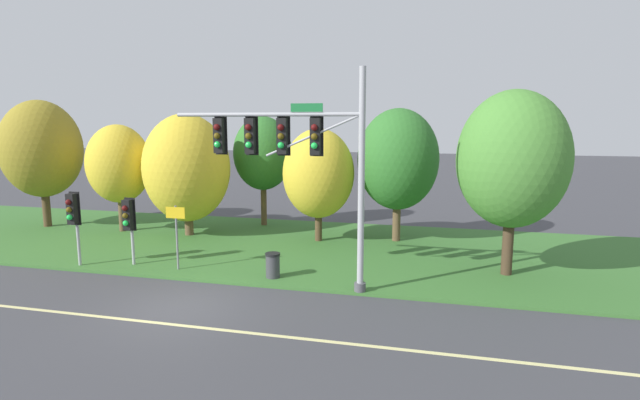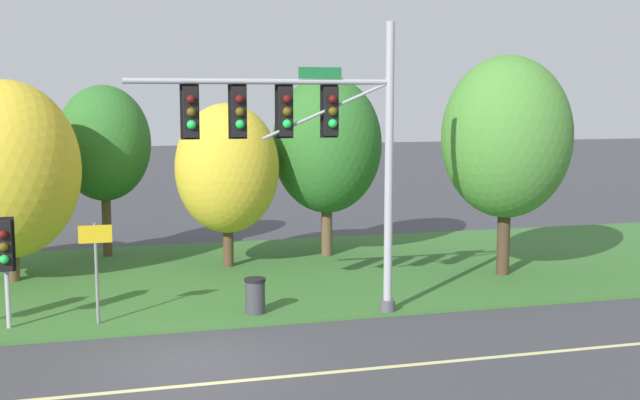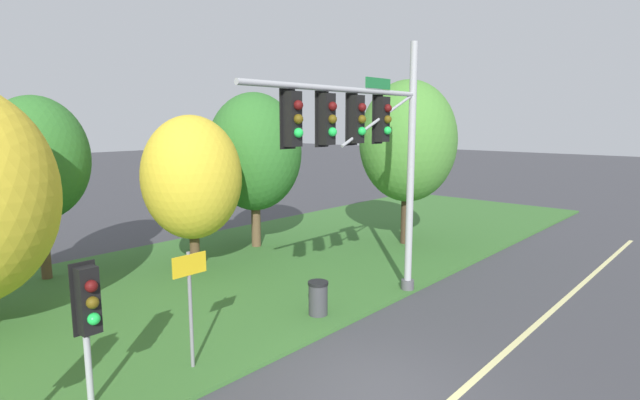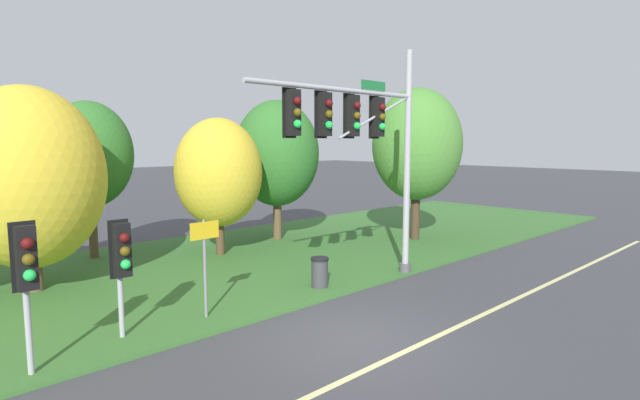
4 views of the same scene
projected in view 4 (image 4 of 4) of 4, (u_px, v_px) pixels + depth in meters
The scene contains 13 objects.
ground_plane at pixel (358, 339), 11.70m from camera, with size 160.00×160.00×0.00m, color #3D3D42.
lane_stripe at pixel (399, 354), 10.84m from camera, with size 36.00×0.16×0.01m, color beige.
grass_verge at pixel (185, 271), 17.64m from camera, with size 48.00×11.50×0.10m, color #386B2D.
traffic_signal_mast at pixel (365, 134), 15.29m from camera, with size 6.84×0.49×7.51m.
pedestrian_signal_near_kerb at pixel (122, 256), 11.22m from camera, with size 0.46×0.55×2.75m.
pedestrian_signal_further_along at pixel (26, 267), 9.34m from camera, with size 0.46×0.55×3.01m.
route_sign_post at pixel (205, 254), 12.68m from camera, with size 0.81×0.08×2.54m.
tree_behind_signpost at pixel (28, 178), 14.76m from camera, with size 4.34×4.34×6.15m.
tree_mid_verge at pixel (89, 155), 19.01m from camera, with size 3.25×3.25×6.04m.
tree_tall_centre at pixel (219, 173), 19.67m from camera, with size 3.43×3.43×5.43m.
tree_right_far at pixel (277, 154), 22.77m from camera, with size 3.86×3.86×6.38m.
tree_furthest_back at pixel (417, 145), 22.67m from camera, with size 4.06×4.06×6.92m.
trash_bin at pixel (320, 272), 15.48m from camera, with size 0.56×0.56×0.93m.
Camera 4 is at (-8.39, -7.54, 4.60)m, focal length 28.00 mm.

